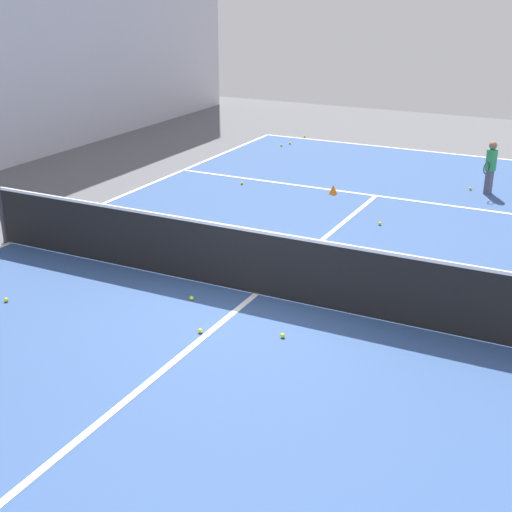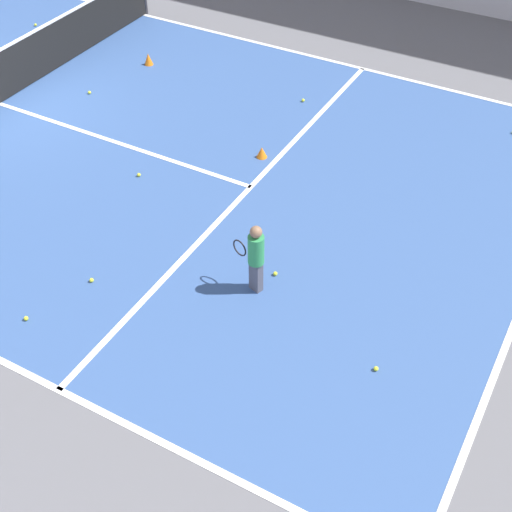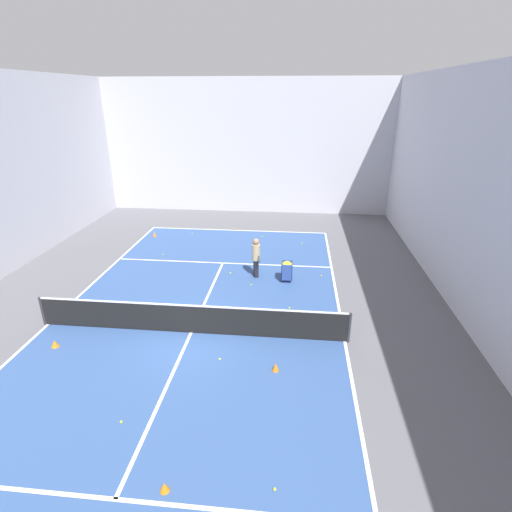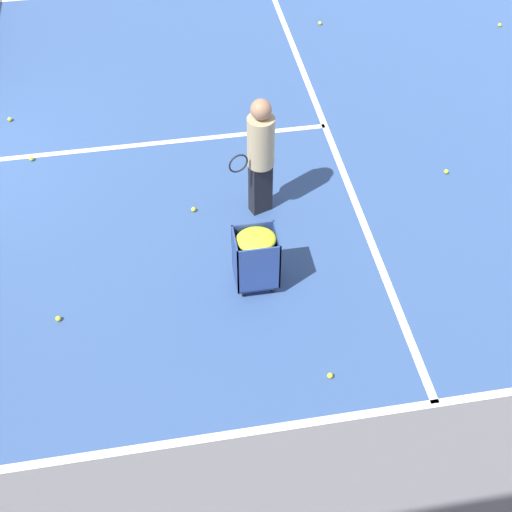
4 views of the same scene
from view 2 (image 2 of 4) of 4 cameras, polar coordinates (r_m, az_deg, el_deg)
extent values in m
plane|color=#5B5B60|center=(16.52, -19.83, 11.39)|extent=(35.05, 35.05, 0.00)
cube|color=#335189|center=(16.52, -19.83, 11.39)|extent=(10.52, 22.46, 0.00)
cube|color=white|center=(19.92, -8.94, 18.53)|extent=(0.10, 22.46, 0.00)
cube|color=white|center=(13.06, -0.42, 5.56)|extent=(10.52, 0.10, 0.00)
cube|color=white|center=(16.52, -19.83, 11.40)|extent=(0.10, 12.35, 0.00)
cube|color=#4C4C56|center=(10.84, 0.00, -1.58)|extent=(0.17, 0.22, 0.56)
cylinder|color=#2D8C4C|center=(10.49, 0.00, 0.50)|extent=(0.31, 0.31, 0.49)
sphere|color=#846047|center=(10.26, 0.00, 1.93)|extent=(0.19, 0.19, 0.19)
torus|color=black|center=(10.71, -1.32, 0.66)|extent=(0.11, 0.28, 0.28)
cone|color=orange|center=(13.79, 0.47, 8.30)|extent=(0.21, 0.21, 0.22)
cone|color=orange|center=(17.29, -8.60, 15.32)|extent=(0.20, 0.20, 0.27)
sphere|color=yellow|center=(17.41, -19.56, 13.18)|extent=(0.07, 0.07, 0.07)
sphere|color=yellow|center=(10.06, 9.58, -8.88)|extent=(0.07, 0.07, 0.07)
sphere|color=yellow|center=(13.48, -9.36, 6.43)|extent=(0.07, 0.07, 0.07)
sphere|color=yellow|center=(19.87, -17.23, 17.25)|extent=(0.07, 0.07, 0.07)
sphere|color=yellow|center=(16.34, -13.18, 12.63)|extent=(0.07, 0.07, 0.07)
sphere|color=yellow|center=(11.08, -17.92, -4.77)|extent=(0.07, 0.07, 0.07)
sphere|color=yellow|center=(15.67, 3.79, 12.33)|extent=(0.07, 0.07, 0.07)
sphere|color=yellow|center=(20.19, -9.95, 18.83)|extent=(0.07, 0.07, 0.07)
sphere|color=yellow|center=(11.41, -13.02, -1.89)|extent=(0.07, 0.07, 0.07)
sphere|color=yellow|center=(20.09, -10.51, 18.64)|extent=(0.07, 0.07, 0.07)
sphere|color=yellow|center=(11.23, 1.55, -1.42)|extent=(0.07, 0.07, 0.07)
camera|label=1|loc=(21.33, -51.98, 19.31)|focal=50.00mm
camera|label=3|loc=(12.60, 37.45, 35.29)|focal=28.00mm
camera|label=4|loc=(23.60, -12.87, 38.99)|focal=50.00mm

